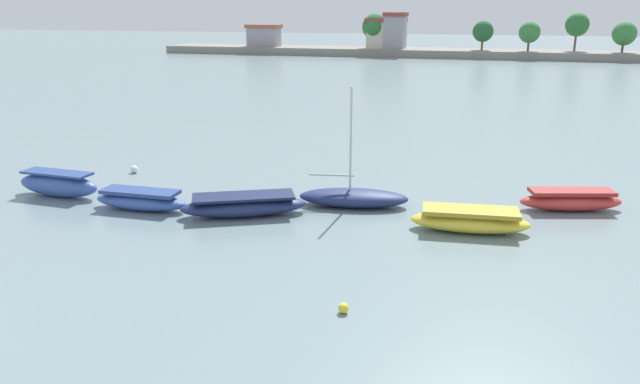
{
  "coord_description": "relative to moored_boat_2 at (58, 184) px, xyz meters",
  "views": [
    {
      "loc": [
        15.88,
        -9.74,
        8.52
      ],
      "look_at": [
        9.03,
        14.75,
        0.73
      ],
      "focal_mm": 33.84,
      "sensor_mm": 36.0,
      "label": 1
    }
  ],
  "objects": [
    {
      "name": "moored_boat_2",
      "position": [
        0.0,
        0.0,
        0.0
      ],
      "size": [
        4.33,
        1.41,
        1.19
      ],
      "rotation": [
        0.0,
        0.0,
        -0.05
      ],
      "color": "#3856A8",
      "rests_on": "ground"
    },
    {
      "name": "moored_boat_3",
      "position": [
        4.79,
        -0.69,
        -0.15
      ],
      "size": [
        4.34,
        1.37,
        0.89
      ],
      "rotation": [
        0.0,
        0.0,
        0.02
      ],
      "color": "#3856A8",
      "rests_on": "ground"
    },
    {
      "name": "moored_boat_4",
      "position": [
        9.45,
        -0.2,
        -0.14
      ],
      "size": [
        5.55,
        3.78,
        0.9
      ],
      "rotation": [
        0.0,
        0.0,
        0.44
      ],
      "color": "navy",
      "rests_on": "ground"
    },
    {
      "name": "moored_boat_5",
      "position": [
        13.68,
        2.3,
        -0.17
      ],
      "size": [
        5.09,
        2.48,
        5.31
      ],
      "rotation": [
        0.0,
        0.0,
        0.15
      ],
      "color": "navy",
      "rests_on": "ground"
    },
    {
      "name": "moored_boat_6",
      "position": [
        18.83,
        0.44,
        -0.14
      ],
      "size": [
        4.79,
        2.03,
        0.92
      ],
      "rotation": [
        0.0,
        0.0,
        0.09
      ],
      "color": "yellow",
      "rests_on": "ground"
    },
    {
      "name": "moored_boat_7",
      "position": [
        22.98,
        4.31,
        -0.14
      ],
      "size": [
        4.63,
        2.37,
        0.92
      ],
      "rotation": [
        0.0,
        0.0,
        0.27
      ],
      "color": "#C63833",
      "rests_on": "ground"
    },
    {
      "name": "mooring_buoy_2",
      "position": [
        1.1,
        4.62,
        -0.38
      ],
      "size": [
        0.4,
        0.4,
        0.4
      ],
      "primitive_type": "sphere",
      "color": "white",
      "rests_on": "ground"
    },
    {
      "name": "mooring_buoy_4",
      "position": [
        15.58,
        -7.47,
        -0.42
      ],
      "size": [
        0.31,
        0.31,
        0.31
      ],
      "primitive_type": "sphere",
      "color": "yellow",
      "rests_on": "ground"
    },
    {
      "name": "distant_shoreline",
      "position": [
        4.45,
        90.09,
        1.51
      ],
      "size": [
        91.49,
        9.24,
        7.72
      ],
      "color": "gray",
      "rests_on": "ground"
    }
  ]
}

